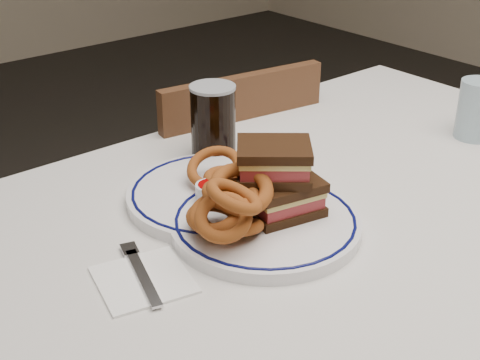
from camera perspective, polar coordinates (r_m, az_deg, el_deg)
dining_table at (r=1.19m, az=7.87°, el=-5.95°), size 1.27×0.87×0.75m
chair_far at (r=1.66m, az=-1.72°, el=-2.80°), size 0.44×0.44×0.85m
main_plate at (r=1.03m, az=2.17°, el=-3.68°), size 0.30×0.30×0.02m
reuben_sandwich at (r=1.02m, az=3.32°, el=0.06°), size 0.14×0.14×0.11m
onion_rings_main at (r=0.96m, az=-0.99°, el=-2.32°), size 0.15×0.13×0.13m
ketchup_ramekin at (r=1.07m, az=-2.52°, el=-0.97°), size 0.05×0.05×0.03m
beer_mug at (r=1.24m, az=-2.24°, el=5.07°), size 0.12×0.09×0.14m
water_glass at (r=1.41m, az=19.54°, el=5.69°), size 0.08×0.08×0.12m
far_plate at (r=1.11m, az=-2.08°, el=-1.24°), size 0.30×0.30×0.02m
onion_rings_far at (r=1.11m, az=-1.28°, el=0.37°), size 0.11×0.12×0.08m
napkin_fork at (r=0.94m, az=-8.30°, el=-8.28°), size 0.15×0.16×0.01m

